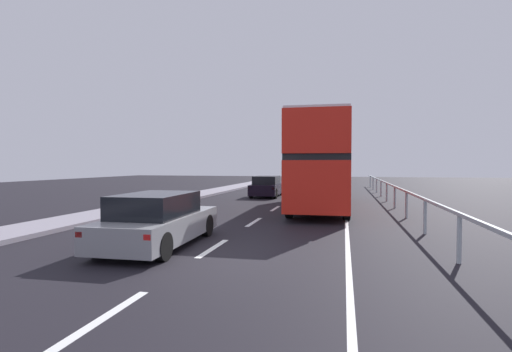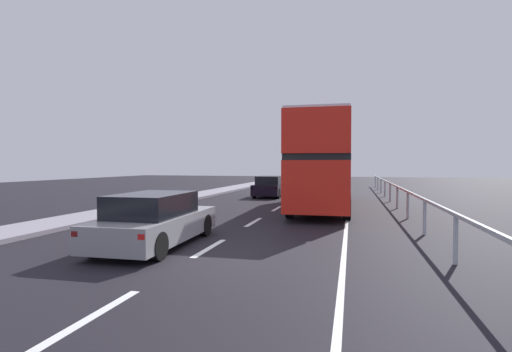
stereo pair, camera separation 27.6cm
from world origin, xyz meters
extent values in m
cube|color=black|center=(0.00, 0.00, -0.05)|extent=(74.17, 120.00, 0.10)
cube|color=silver|center=(0.00, -4.02, 0.00)|extent=(0.16, 2.14, 0.01)
cube|color=silver|center=(0.00, 0.44, 0.00)|extent=(0.16, 2.14, 0.01)
cube|color=silver|center=(0.00, 4.90, 0.00)|extent=(0.16, 2.14, 0.01)
cube|color=silver|center=(0.00, 9.35, 0.00)|extent=(0.16, 2.14, 0.01)
cube|color=silver|center=(0.00, 13.81, 0.00)|extent=(0.16, 2.14, 0.01)
cube|color=silver|center=(0.00, 18.27, 0.00)|extent=(0.16, 2.14, 0.01)
cube|color=silver|center=(0.00, 22.72, 0.00)|extent=(0.16, 2.14, 0.01)
cube|color=silver|center=(0.00, 27.18, 0.00)|extent=(0.16, 2.14, 0.01)
cube|color=silver|center=(3.33, 9.00, 0.00)|extent=(0.12, 46.00, 0.01)
cube|color=#A8B3B7|center=(5.64, 9.00, 1.06)|extent=(0.08, 42.00, 0.08)
cylinder|color=#A8B3B7|center=(5.64, 0.25, 0.53)|extent=(0.10, 0.10, 1.06)
cylinder|color=#A8B3B7|center=(5.64, 3.75, 0.53)|extent=(0.10, 0.10, 1.06)
cylinder|color=#A8B3B7|center=(5.64, 7.25, 0.53)|extent=(0.10, 0.10, 1.06)
cylinder|color=#A8B3B7|center=(5.64, 10.75, 0.53)|extent=(0.10, 0.10, 1.06)
cylinder|color=#A8B3B7|center=(5.64, 14.25, 0.53)|extent=(0.10, 0.10, 1.06)
cylinder|color=#A8B3B7|center=(5.64, 17.75, 0.53)|extent=(0.10, 0.10, 1.06)
cylinder|color=#A8B3B7|center=(5.64, 21.25, 0.53)|extent=(0.10, 0.10, 1.06)
cylinder|color=#A8B3B7|center=(5.64, 24.75, 0.53)|extent=(0.10, 0.10, 1.06)
cylinder|color=#A8B3B7|center=(5.64, 28.25, 0.53)|extent=(0.10, 0.10, 1.06)
cube|color=red|center=(2.13, 10.26, 1.31)|extent=(2.68, 11.16, 1.93)
cube|color=black|center=(2.13, 10.26, 2.40)|extent=(2.69, 10.71, 0.24)
cube|color=red|center=(2.13, 10.26, 3.32)|extent=(2.68, 11.16, 1.60)
cube|color=silver|center=(2.13, 10.26, 4.17)|extent=(2.62, 10.93, 0.10)
cube|color=black|center=(1.99, 15.79, 1.41)|extent=(2.17, 0.09, 1.35)
cube|color=yellow|center=(1.99, 15.79, 3.72)|extent=(1.44, 0.08, 0.28)
cylinder|color=black|center=(0.92, 14.38, 0.50)|extent=(0.30, 1.01, 1.00)
cylinder|color=black|center=(3.13, 14.43, 0.50)|extent=(0.30, 1.01, 1.00)
cylinder|color=black|center=(1.12, 6.28, 0.50)|extent=(0.30, 1.01, 1.00)
cylinder|color=black|center=(3.33, 6.33, 0.50)|extent=(0.30, 1.01, 1.00)
cube|color=gray|center=(-1.48, 0.44, 0.49)|extent=(1.89, 4.42, 0.63)
cube|color=black|center=(-1.47, 0.22, 1.09)|extent=(1.61, 2.45, 0.57)
cube|color=red|center=(-2.19, -1.74, 0.65)|extent=(0.16, 0.06, 0.12)
cube|color=red|center=(-0.63, -1.69, 0.65)|extent=(0.16, 0.06, 0.12)
cylinder|color=black|center=(-2.32, 1.90, 0.32)|extent=(0.22, 0.65, 0.64)
cylinder|color=black|center=(-0.73, 1.95, 0.32)|extent=(0.22, 0.65, 0.64)
cylinder|color=black|center=(-2.23, -1.07, 0.32)|extent=(0.22, 0.65, 0.64)
cylinder|color=black|center=(-0.64, -1.02, 0.32)|extent=(0.22, 0.65, 0.64)
cube|color=black|center=(-1.75, 16.04, 0.51)|extent=(1.81, 4.30, 0.66)
cube|color=black|center=(-1.75, 15.83, 1.11)|extent=(1.56, 2.38, 0.53)
cube|color=red|center=(-2.45, 13.93, 0.68)|extent=(0.16, 0.06, 0.12)
cube|color=red|center=(-0.95, 13.97, 0.68)|extent=(0.16, 0.06, 0.12)
cylinder|color=black|center=(-2.56, 17.45, 0.32)|extent=(0.22, 0.65, 0.64)
cylinder|color=black|center=(-1.02, 17.49, 0.32)|extent=(0.22, 0.65, 0.64)
cylinder|color=black|center=(-2.49, 14.59, 0.32)|extent=(0.22, 0.65, 0.64)
cylinder|color=black|center=(-0.95, 14.64, 0.32)|extent=(0.22, 0.65, 0.64)
camera|label=1|loc=(3.22, -8.56, 2.12)|focal=26.49mm
camera|label=2|loc=(3.48, -8.50, 2.12)|focal=26.49mm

